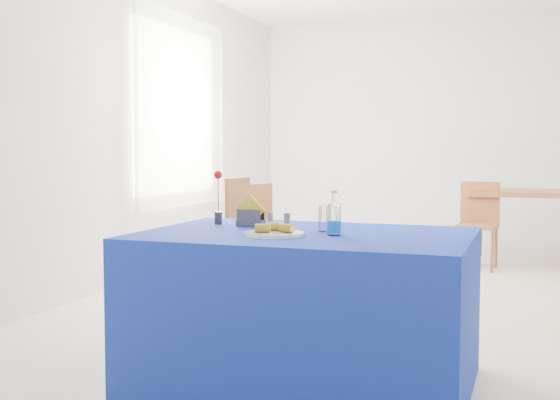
% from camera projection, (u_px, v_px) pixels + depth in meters
% --- Properties ---
extents(floor, '(7.00, 7.00, 0.00)m').
position_uv_depth(floor, '(415.00, 303.00, 5.38)').
color(floor, beige).
rests_on(floor, ground).
extents(room_shell, '(7.00, 7.00, 7.00)m').
position_uv_depth(room_shell, '(419.00, 73.00, 5.26)').
color(room_shell, silver).
rests_on(room_shell, ground).
extents(window_pane, '(0.04, 1.50, 1.60)m').
position_uv_depth(window_pane, '(177.00, 111.00, 6.86)').
color(window_pane, white).
rests_on(window_pane, room_shell).
extents(curtain, '(0.04, 1.75, 1.85)m').
position_uv_depth(curtain, '(183.00, 111.00, 6.83)').
color(curtain, white).
rests_on(curtain, room_shell).
extents(plate, '(0.29, 0.29, 0.01)m').
position_uv_depth(plate, '(274.00, 234.00, 3.34)').
color(plate, white).
rests_on(plate, blue_table).
extents(drinking_glass, '(0.06, 0.06, 0.13)m').
position_uv_depth(drinking_glass, '(325.00, 219.00, 3.50)').
color(drinking_glass, white).
rests_on(drinking_glass, blue_table).
extents(salt_shaker, '(0.03, 0.03, 0.08)m').
position_uv_depth(salt_shaker, '(270.00, 220.00, 3.66)').
color(salt_shaker, gray).
rests_on(salt_shaker, blue_table).
extents(pepper_shaker, '(0.03, 0.03, 0.08)m').
position_uv_depth(pepper_shaker, '(287.00, 221.00, 3.59)').
color(pepper_shaker, slate).
rests_on(pepper_shaker, blue_table).
extents(blue_table, '(1.60, 1.10, 0.76)m').
position_uv_depth(blue_table, '(305.00, 309.00, 3.48)').
color(blue_table, '#103097').
rests_on(blue_table, floor).
extents(water_bottle, '(0.07, 0.07, 0.21)m').
position_uv_depth(water_bottle, '(334.00, 220.00, 3.35)').
color(water_bottle, white).
rests_on(water_bottle, blue_table).
extents(napkin_holder, '(0.16, 0.07, 0.17)m').
position_uv_depth(napkin_holder, '(251.00, 217.00, 3.75)').
color(napkin_holder, '#3B3B40').
rests_on(napkin_holder, blue_table).
extents(rose_vase, '(0.05, 0.05, 0.30)m').
position_uv_depth(rose_vase, '(218.00, 199.00, 3.84)').
color(rose_vase, '#25252A').
rests_on(rose_vase, blue_table).
extents(oak_table, '(1.43, 0.95, 0.76)m').
position_uv_depth(oak_table, '(540.00, 198.00, 7.22)').
color(oak_table, '#985D2C').
rests_on(oak_table, floor).
extents(chair_bg_left, '(0.41, 0.41, 0.86)m').
position_uv_depth(chair_bg_left, '(478.00, 218.00, 6.96)').
color(chair_bg_left, '#94552B').
rests_on(chair_bg_left, floor).
extents(chair_win_a, '(0.44, 0.44, 0.93)m').
position_uv_depth(chair_win_a, '(248.00, 222.00, 6.16)').
color(chair_win_a, '#94552B').
rests_on(chair_win_a, floor).
extents(chair_win_b, '(0.47, 0.47, 0.83)m').
position_uv_depth(chair_win_b, '(267.00, 218.00, 7.14)').
color(chair_win_b, '#94552B').
rests_on(chair_win_b, floor).
extents(banana_pieces, '(0.19, 0.14, 0.04)m').
position_uv_depth(banana_pieces, '(275.00, 228.00, 3.35)').
color(banana_pieces, yellow).
rests_on(banana_pieces, plate).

